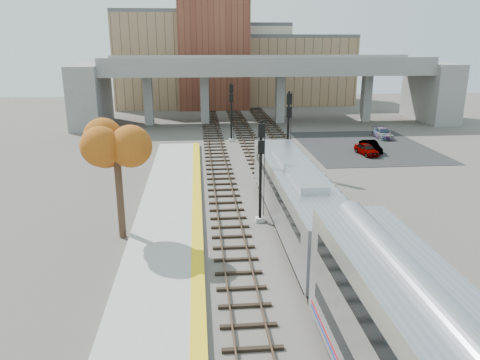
{
  "coord_description": "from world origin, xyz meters",
  "views": [
    {
      "loc": [
        -5.18,
        -23.04,
        11.95
      ],
      "look_at": [
        -2.31,
        7.92,
        2.5
      ],
      "focal_mm": 35.0,
      "sensor_mm": 36.0,
      "label": 1
    }
  ],
  "objects_px": {
    "signal_mast_mid": "(288,133)",
    "car_a": "(367,149)",
    "signal_mast_far": "(231,113)",
    "car_c": "(383,133)",
    "car_b": "(371,147)",
    "locomotive": "(296,196)",
    "signal_mast_near": "(261,174)",
    "tree": "(116,144)"
  },
  "relations": [
    {
      "from": "locomotive",
      "to": "car_c",
      "type": "xyz_separation_m",
      "value": [
        16.79,
        27.52,
        -1.63
      ]
    },
    {
      "from": "car_b",
      "to": "car_c",
      "type": "height_order",
      "value": "car_b"
    },
    {
      "from": "locomotive",
      "to": "car_c",
      "type": "bearing_deg",
      "value": 58.6
    },
    {
      "from": "locomotive",
      "to": "tree",
      "type": "xyz_separation_m",
      "value": [
        -10.99,
        -0.29,
        3.68
      ]
    },
    {
      "from": "car_a",
      "to": "signal_mast_far",
      "type": "bearing_deg",
      "value": 140.18
    },
    {
      "from": "signal_mast_mid",
      "to": "signal_mast_far",
      "type": "distance_m",
      "value": 14.77
    },
    {
      "from": "tree",
      "to": "car_a",
      "type": "xyz_separation_m",
      "value": [
        22.7,
        19.42,
        -5.32
      ]
    },
    {
      "from": "signal_mast_mid",
      "to": "car_a",
      "type": "xyz_separation_m",
      "value": [
        9.71,
        5.89,
        -3.13
      ]
    },
    {
      "from": "signal_mast_mid",
      "to": "car_b",
      "type": "relative_size",
      "value": 1.96
    },
    {
      "from": "car_a",
      "to": "locomotive",
      "type": "bearing_deg",
      "value": -130.31
    },
    {
      "from": "tree",
      "to": "car_c",
      "type": "relative_size",
      "value": 1.93
    },
    {
      "from": "signal_mast_near",
      "to": "signal_mast_mid",
      "type": "bearing_deg",
      "value": 70.89
    },
    {
      "from": "locomotive",
      "to": "signal_mast_far",
      "type": "distance_m",
      "value": 27.53
    },
    {
      "from": "signal_mast_mid",
      "to": "tree",
      "type": "xyz_separation_m",
      "value": [
        -12.99,
        -13.53,
        2.19
      ]
    },
    {
      "from": "car_a",
      "to": "car_b",
      "type": "distance_m",
      "value": 1.36
    },
    {
      "from": "car_a",
      "to": "car_b",
      "type": "xyz_separation_m",
      "value": [
        0.83,
        1.08,
        0.02
      ]
    },
    {
      "from": "signal_mast_mid",
      "to": "car_b",
      "type": "bearing_deg",
      "value": 33.48
    },
    {
      "from": "signal_mast_mid",
      "to": "locomotive",
      "type": "bearing_deg",
      "value": -98.59
    },
    {
      "from": "tree",
      "to": "car_b",
      "type": "xyz_separation_m",
      "value": [
        23.53,
        20.5,
        -5.29
      ]
    },
    {
      "from": "signal_mast_far",
      "to": "tree",
      "type": "bearing_deg",
      "value": -107.78
    },
    {
      "from": "signal_mast_far",
      "to": "car_b",
      "type": "xyz_separation_m",
      "value": [
        14.64,
        -7.21,
        -2.73
      ]
    },
    {
      "from": "locomotive",
      "to": "signal_mast_mid",
      "type": "relative_size",
      "value": 2.55
    },
    {
      "from": "locomotive",
      "to": "car_b",
      "type": "height_order",
      "value": "locomotive"
    },
    {
      "from": "car_b",
      "to": "signal_mast_far",
      "type": "bearing_deg",
      "value": 152.4
    },
    {
      "from": "signal_mast_near",
      "to": "tree",
      "type": "bearing_deg",
      "value": -169.19
    },
    {
      "from": "signal_mast_near",
      "to": "car_a",
      "type": "height_order",
      "value": "signal_mast_near"
    },
    {
      "from": "signal_mast_near",
      "to": "car_b",
      "type": "relative_size",
      "value": 1.82
    },
    {
      "from": "car_a",
      "to": "car_b",
      "type": "relative_size",
      "value": 0.93
    },
    {
      "from": "signal_mast_near",
      "to": "signal_mast_far",
      "type": "xyz_separation_m",
      "value": [
        -0.0,
        26.01,
        -0.01
      ]
    },
    {
      "from": "locomotive",
      "to": "signal_mast_mid",
      "type": "distance_m",
      "value": 13.48
    },
    {
      "from": "car_c",
      "to": "car_b",
      "type": "bearing_deg",
      "value": -117.26
    },
    {
      "from": "signal_mast_far",
      "to": "car_b",
      "type": "height_order",
      "value": "signal_mast_far"
    },
    {
      "from": "signal_mast_mid",
      "to": "tree",
      "type": "bearing_deg",
      "value": -133.83
    },
    {
      "from": "locomotive",
      "to": "signal_mast_near",
      "type": "relative_size",
      "value": 2.76
    },
    {
      "from": "car_c",
      "to": "signal_mast_far",
      "type": "bearing_deg",
      "value": -176.77
    },
    {
      "from": "signal_mast_mid",
      "to": "signal_mast_far",
      "type": "height_order",
      "value": "signal_mast_mid"
    },
    {
      "from": "signal_mast_far",
      "to": "car_c",
      "type": "xyz_separation_m",
      "value": [
        18.89,
        0.09,
        -2.75
      ]
    },
    {
      "from": "locomotive",
      "to": "signal_mast_near",
      "type": "height_order",
      "value": "signal_mast_near"
    },
    {
      "from": "signal_mast_near",
      "to": "car_a",
      "type": "distance_m",
      "value": 22.64
    },
    {
      "from": "locomotive",
      "to": "signal_mast_far",
      "type": "xyz_separation_m",
      "value": [
        -2.1,
        27.42,
        1.11
      ]
    },
    {
      "from": "car_b",
      "to": "signal_mast_mid",
      "type": "bearing_deg",
      "value": -147.9
    },
    {
      "from": "signal_mast_far",
      "to": "car_c",
      "type": "distance_m",
      "value": 19.09
    }
  ]
}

